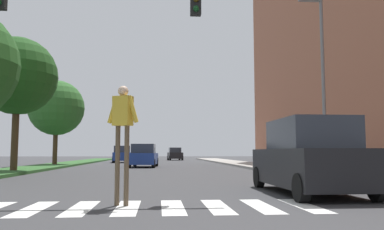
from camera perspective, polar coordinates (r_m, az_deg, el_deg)
name	(u,v)px	position (r m, az deg, el deg)	size (l,w,h in m)	color
ground_plane	(150,167)	(30.08, -6.11, -7.46)	(140.00, 140.00, 0.00)	#38383A
crosswalk	(127,208)	(8.07, -9.39, -13.14)	(7.65, 2.20, 0.01)	silver
median_strip	(44,167)	(29.15, -20.73, -7.07)	(2.85, 64.00, 0.15)	#2D5B28
tree_far	(17,76)	(23.07, -24.04, 5.17)	(4.17, 4.17, 7.10)	#4C3823
tree_distant	(56,108)	(33.02, -19.12, 0.97)	(4.39, 4.39, 6.65)	#4C3823
sidewalk_right	(260,166)	(29.01, 9.81, -7.34)	(3.00, 64.00, 0.15)	#9E9991
street_lamp_right	(321,68)	(17.32, 18.20, 6.51)	(1.02, 0.24, 7.50)	slate
pedestrian_performer	(123,125)	(8.32, -10.06, -1.45)	(0.70, 0.42, 2.49)	brown
suv_crossing	(308,158)	(10.96, 16.57, -6.07)	(1.98, 4.61, 1.97)	black
sedan_midblock	(144,156)	(29.00, -7.04, -5.99)	(2.14, 4.18, 1.68)	navy
sedan_distant	(122,155)	(42.07, -10.16, -5.72)	(2.23, 4.45, 1.74)	navy
sedan_far_horizon	(175,154)	(53.49, -2.49, -5.73)	(2.05, 4.35, 1.69)	black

